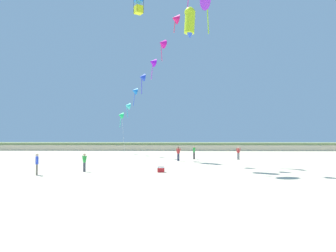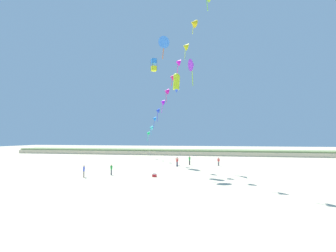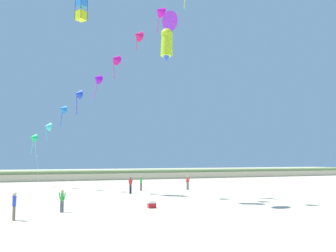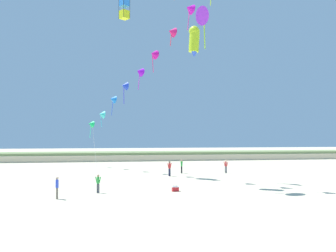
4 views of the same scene
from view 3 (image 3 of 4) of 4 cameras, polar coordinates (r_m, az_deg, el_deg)
The scene contains 12 objects.
ground_plane at distance 21.69m, azimuth 11.30°, elevation -14.82°, with size 240.00×240.00×0.00m, color beige.
dune_ridge at distance 67.05m, azimuth -11.57°, elevation -7.67°, with size 120.00×8.68×1.61m.
person_near_left at distance 25.79m, azimuth -16.63°, elevation -11.19°, with size 0.50×0.34×1.53m.
person_near_right at distance 42.96m, azimuth 3.17°, elevation -8.90°, with size 0.58×0.26×1.67m.
person_mid_center at distance 41.67m, azimuth -4.34°, elevation -8.95°, with size 0.42×0.54×1.73m.
person_far_left at distance 23.38m, azimuth -23.44°, elevation -11.42°, with size 0.28×0.57×1.66m.
person_far_right at distance 38.28m, azimuth -6.03°, elevation -9.24°, with size 0.58×0.36×1.74m.
kite_banner_string at distance 37.98m, azimuth -6.86°, elevation 12.49°, with size 18.06×33.28×25.09m.
large_kite_low_lead at distance 38.39m, azimuth 0.64°, elevation 16.40°, with size 1.91×2.35×4.75m.
large_kite_high_solo at distance 32.79m, azimuth -0.23°, elevation 13.09°, with size 1.26×1.16×3.03m.
large_kite_outer_drift at distance 43.14m, azimuth -13.75°, elevation 17.74°, with size 1.38×1.38×2.56m.
beach_cooler at distance 27.05m, azimuth -2.62°, elevation -12.56°, with size 0.58×0.41×0.46m.
Camera 3 is at (-11.46, -18.06, 3.59)m, focal length 38.00 mm.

